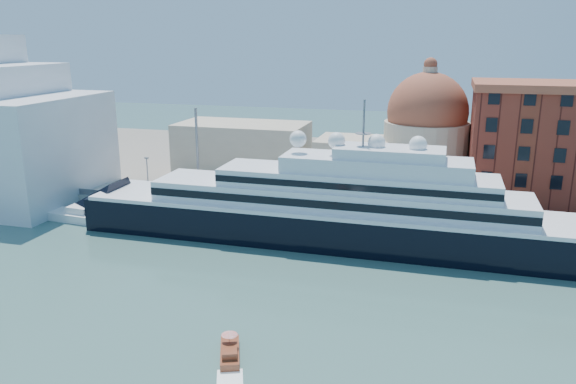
% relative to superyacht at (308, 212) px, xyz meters
% --- Properties ---
extents(ground, '(400.00, 400.00, 0.00)m').
position_rel_superyacht_xyz_m(ground, '(-4.53, -23.00, -4.85)').
color(ground, '#345A57').
rests_on(ground, ground).
extents(quay, '(180.00, 10.00, 2.50)m').
position_rel_superyacht_xyz_m(quay, '(-4.53, 11.00, -3.60)').
color(quay, gray).
rests_on(quay, ground).
extents(land, '(260.00, 72.00, 2.00)m').
position_rel_superyacht_xyz_m(land, '(-4.53, 52.00, -3.85)').
color(land, slate).
rests_on(land, ground).
extents(quay_fence, '(180.00, 0.10, 1.20)m').
position_rel_superyacht_xyz_m(quay_fence, '(-4.53, 6.50, -1.75)').
color(quay_fence, slate).
rests_on(quay_fence, quay).
extents(superyacht, '(94.10, 13.05, 28.12)m').
position_rel_superyacht_xyz_m(superyacht, '(0.00, 0.00, 0.00)').
color(superyacht, black).
rests_on(superyacht, ground).
extents(service_barge, '(13.82, 5.67, 3.03)m').
position_rel_superyacht_xyz_m(service_barge, '(-45.65, -1.66, -3.98)').
color(service_barge, white).
rests_on(service_barge, ground).
extents(water_taxi, '(4.09, 6.39, 2.88)m').
position_rel_superyacht_xyz_m(water_taxi, '(0.79, -37.96, -4.16)').
color(water_taxi, maroon).
rests_on(water_taxi, ground).
extents(church, '(66.00, 18.00, 25.50)m').
position_rel_superyacht_xyz_m(church, '(1.86, 34.72, 6.05)').
color(church, beige).
rests_on(church, land).
extents(lamp_posts, '(120.80, 2.40, 18.00)m').
position_rel_superyacht_xyz_m(lamp_posts, '(-17.20, 9.27, 4.99)').
color(lamp_posts, slate).
rests_on(lamp_posts, quay).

